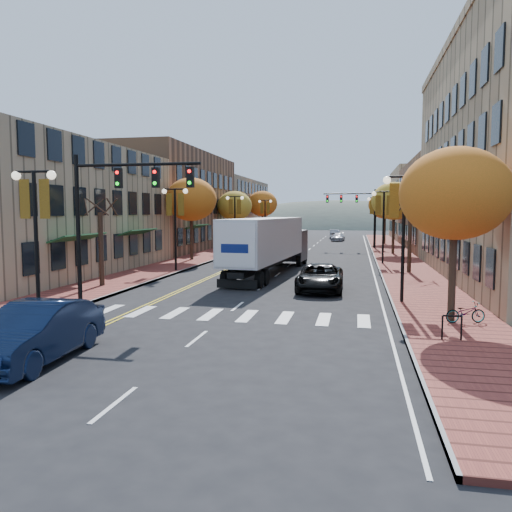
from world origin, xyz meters
The scene contains 32 objects.
ground centered at (0.00, 0.00, 0.00)m, with size 200.00×200.00×0.00m, color black.
sidewalk_left centered at (-9.00, 32.50, 0.07)m, with size 4.00×85.00×0.15m, color brown.
sidewalk_right centered at (9.00, 32.50, 0.07)m, with size 4.00×85.00×0.15m, color brown.
building_left_near centered at (-17.00, 13.00, 4.50)m, with size 12.00×22.00×9.00m, color #9E8966.
building_left_mid centered at (-17.00, 36.00, 5.50)m, with size 12.00×24.00×11.00m, color brown.
building_left_far centered at (-17.00, 61.00, 4.75)m, with size 12.00×26.00×9.50m, color #9E8966.
building_right_mid centered at (18.50, 42.00, 5.00)m, with size 15.00×24.00×10.00m, color brown.
building_right_far centered at (18.50, 64.00, 5.50)m, with size 15.00×20.00×11.00m, color #9E8966.
tree_left_a centered at (-9.00, 8.00, 2.25)m, with size 0.28×0.28×4.20m.
tree_left_b centered at (-9.00, 24.00, 5.45)m, with size 4.48×4.48×7.21m.
tree_left_c centered at (-9.00, 40.00, 5.05)m, with size 4.16×4.16×6.69m.
tree_left_d centered at (-9.00, 58.00, 5.60)m, with size 4.61×4.61×7.42m.
tree_right_a centered at (9.00, 2.00, 5.05)m, with size 4.16×4.16×6.69m.
tree_right_b centered at (9.00, 18.00, 2.25)m, with size 0.28×0.28×4.20m.
tree_right_c centered at (9.00, 34.00, 5.45)m, with size 4.48×4.48×7.21m.
tree_right_d centered at (9.00, 50.00, 5.29)m, with size 4.35×4.35×7.00m.
lamp_left_a centered at (-7.50, 0.00, 4.29)m, with size 1.96×0.36×6.05m.
lamp_left_b centered at (-7.50, 16.00, 4.29)m, with size 1.96×0.36×6.05m.
lamp_left_c centered at (-7.50, 34.00, 4.29)m, with size 1.96×0.36×6.05m.
lamp_left_d centered at (-7.50, 52.00, 4.29)m, with size 1.96×0.36×6.05m.
lamp_right_a centered at (7.50, 6.00, 4.29)m, with size 1.96×0.36×6.05m.
lamp_right_b centered at (7.50, 24.00, 4.29)m, with size 1.96×0.36×6.05m.
lamp_right_c centered at (7.50, 42.00, 4.29)m, with size 1.96×0.36×6.05m.
traffic_mast_near centered at (-5.48, 3.00, 4.92)m, with size 6.10×0.35×7.00m.
traffic_mast_far centered at (5.48, 42.00, 4.92)m, with size 6.10×0.34×7.00m.
semi_truck centered at (-0.58, 16.06, 2.31)m, with size 3.78×15.93×3.95m.
navy_sedan centered at (-3.78, -5.44, 0.87)m, with size 1.83×5.26×1.73m, color black.
black_suv centered at (3.41, 9.43, 0.75)m, with size 2.48×5.37×1.49m, color black.
car_far_white centered at (-3.39, 48.72, 0.67)m, with size 1.58×3.94×1.34m, color silver.
car_far_silver centered at (2.66, 56.90, 0.59)m, with size 1.67×4.10×1.19m, color #A8A7AF.
car_far_oncoming centered at (1.86, 63.61, 0.75)m, with size 1.58×4.54×1.50m, color #999AA0.
bicycle centered at (9.48, 1.79, 0.55)m, with size 0.53×1.53×0.80m, color gray.
Camera 1 is at (5.35, -18.17, 4.39)m, focal length 35.00 mm.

